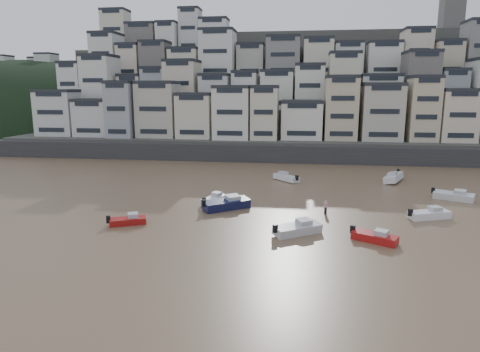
# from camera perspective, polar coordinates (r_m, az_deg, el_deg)

# --- Properties ---
(ground) EXTENTS (400.00, 400.00, 0.00)m
(ground) POSITION_cam_1_polar(r_m,az_deg,el_deg) (28.85, -17.06, -19.69)
(ground) COLOR brown
(ground) RESTS_ON ground
(sea_strip) EXTENTS (340.00, 340.00, 0.00)m
(sea_strip) POSITION_cam_1_polar(r_m,az_deg,el_deg) (206.99, -28.00, 6.07)
(sea_strip) COLOR #485366
(sea_strip) RESTS_ON ground
(harbor_wall) EXTENTS (140.00, 3.00, 3.50)m
(harbor_wall) POSITION_cam_1_polar(r_m,az_deg,el_deg) (88.14, 7.19, 2.93)
(harbor_wall) COLOR #38383A
(harbor_wall) RESTS_ON ground
(hillside) EXTENTS (141.04, 66.00, 50.00)m
(hillside) POSITION_cam_1_polar(r_m,az_deg,el_deg) (127.07, 9.80, 10.54)
(hillside) COLOR #4C4C47
(hillside) RESTS_ON ground
(headland) EXTENTS (216.00, 135.00, 53.33)m
(headland) POSITION_cam_1_polar(r_m,az_deg,el_deg) (190.24, -26.07, 5.88)
(headland) COLOR black
(headland) RESTS_ON ground
(boat_g) EXTENTS (5.74, 4.00, 1.50)m
(boat_g) POSITION_cam_1_polar(r_m,az_deg,el_deg) (64.52, 26.60, -2.25)
(boat_g) COLOR silver
(boat_g) RESTS_ON ground
(boat_i) EXTENTS (4.59, 6.77, 1.76)m
(boat_i) POSITION_cam_1_polar(r_m,az_deg,el_deg) (73.47, 19.80, -0.05)
(boat_i) COLOR silver
(boat_i) RESTS_ON ground
(boat_b) EXTENTS (4.95, 3.73, 1.31)m
(boat_b) POSITION_cam_1_polar(r_m,az_deg,el_deg) (44.24, 17.51, -7.58)
(boat_b) COLOR #A91414
(boat_b) RESTS_ON ground
(boat_j) EXTENTS (4.51, 3.08, 1.18)m
(boat_j) POSITION_cam_1_polar(r_m,az_deg,el_deg) (49.06, -14.75, -5.62)
(boat_j) COLOR maroon
(boat_j) RESTS_ON ground
(boat_d) EXTENTS (5.56, 3.56, 1.44)m
(boat_d) POSITION_cam_1_polar(r_m,az_deg,el_deg) (54.18, 23.93, -4.48)
(boat_d) COLOR white
(boat_d) RESTS_ON ground
(boat_h) EXTENTS (5.00, 5.14, 1.47)m
(boat_h) POSITION_cam_1_polar(r_m,az_deg,el_deg) (70.26, 6.17, -0.05)
(boat_h) COLOR silver
(boat_h) RESTS_ON ground
(boat_a) EXTENTS (5.72, 4.74, 1.55)m
(boat_a) POSITION_cam_1_polar(r_m,az_deg,el_deg) (44.66, 7.69, -6.79)
(boat_a) COLOR silver
(boat_a) RESTS_ON ground
(boat_f) EXTENTS (3.25, 5.09, 1.32)m
(boat_f) POSITION_cam_1_polar(r_m,az_deg,el_deg) (56.25, -3.50, -2.99)
(boat_f) COLOR white
(boat_f) RESTS_ON ground
(boat_c) EXTENTS (6.54, 5.61, 1.79)m
(boat_c) POSITION_cam_1_polar(r_m,az_deg,el_deg) (53.34, -1.82, -3.53)
(boat_c) COLOR #13173E
(boat_c) RESTS_ON ground
(person_pink) EXTENTS (0.44, 0.44, 1.74)m
(person_pink) POSITION_cam_1_polar(r_m,az_deg,el_deg) (52.35, 11.35, -4.07)
(person_pink) COLOR #CF92A2
(person_pink) RESTS_ON ground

